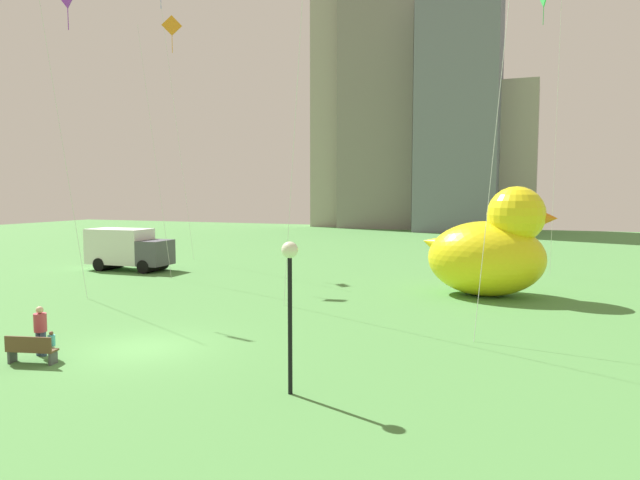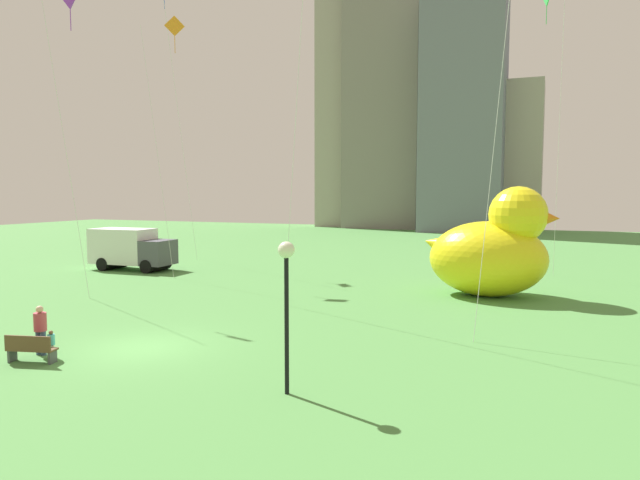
% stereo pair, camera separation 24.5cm
% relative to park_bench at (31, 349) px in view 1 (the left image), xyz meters
% --- Properties ---
extents(ground_plane, '(140.00, 140.00, 0.00)m').
position_rel_park_bench_xyz_m(ground_plane, '(2.09, 2.73, -0.47)').
color(ground_plane, '#4E8B44').
extents(park_bench, '(1.61, 0.81, 0.90)m').
position_rel_park_bench_xyz_m(park_bench, '(0.00, 0.00, 0.00)').
color(park_bench, brown).
rests_on(park_bench, ground).
extents(person_adult, '(0.40, 0.40, 1.65)m').
position_rel_park_bench_xyz_m(person_adult, '(-0.44, 0.78, 0.44)').
color(person_adult, '#38476B').
rests_on(person_adult, ground).
extents(person_child, '(0.23, 0.23, 0.93)m').
position_rel_park_bench_xyz_m(person_child, '(0.24, 0.59, 0.04)').
color(person_child, silver).
rests_on(person_child, ground).
extents(giant_inflatable_duck, '(6.84, 4.39, 5.67)m').
position_rel_park_bench_xyz_m(giant_inflatable_duck, '(12.39, 17.32, 1.94)').
color(giant_inflatable_duck, yellow).
rests_on(giant_inflatable_duck, ground).
extents(lamppost, '(0.44, 0.44, 4.09)m').
position_rel_park_bench_xyz_m(lamppost, '(8.65, 0.61, 2.63)').
color(lamppost, black).
rests_on(lamppost, ground).
extents(box_truck, '(5.89, 2.58, 2.85)m').
position_rel_park_bench_xyz_m(box_truck, '(-11.63, 18.09, 0.97)').
color(box_truck, white).
rests_on(box_truck, ground).
extents(city_skyline, '(63.47, 18.08, 40.68)m').
position_rel_park_bench_xyz_m(city_skyline, '(1.50, 68.61, 16.25)').
color(city_skyline, '#9E938C').
rests_on(city_skyline, ground).
extents(kite_blue, '(2.00, 2.90, 21.74)m').
position_rel_park_bench_xyz_m(kite_blue, '(-12.62, 23.92, 19.08)').
color(kite_blue, silver).
rests_on(kite_blue, ground).
extents(kite_green, '(1.23, 1.90, 17.88)m').
position_rel_park_bench_xyz_m(kite_green, '(14.61, 25.05, 15.70)').
color(kite_green, silver).
rests_on(kite_green, ground).
extents(kite_orange, '(2.88, 2.30, 16.60)m').
position_rel_park_bench_xyz_m(kite_orange, '(-7.59, 17.84, 14.55)').
color(kite_orange, silver).
rests_on(kite_orange, ground).
extents(kite_purple, '(1.87, 1.36, 15.85)m').
position_rel_park_bench_xyz_m(kite_purple, '(-7.67, 9.56, 13.89)').
color(kite_purple, silver).
rests_on(kite_purple, ground).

